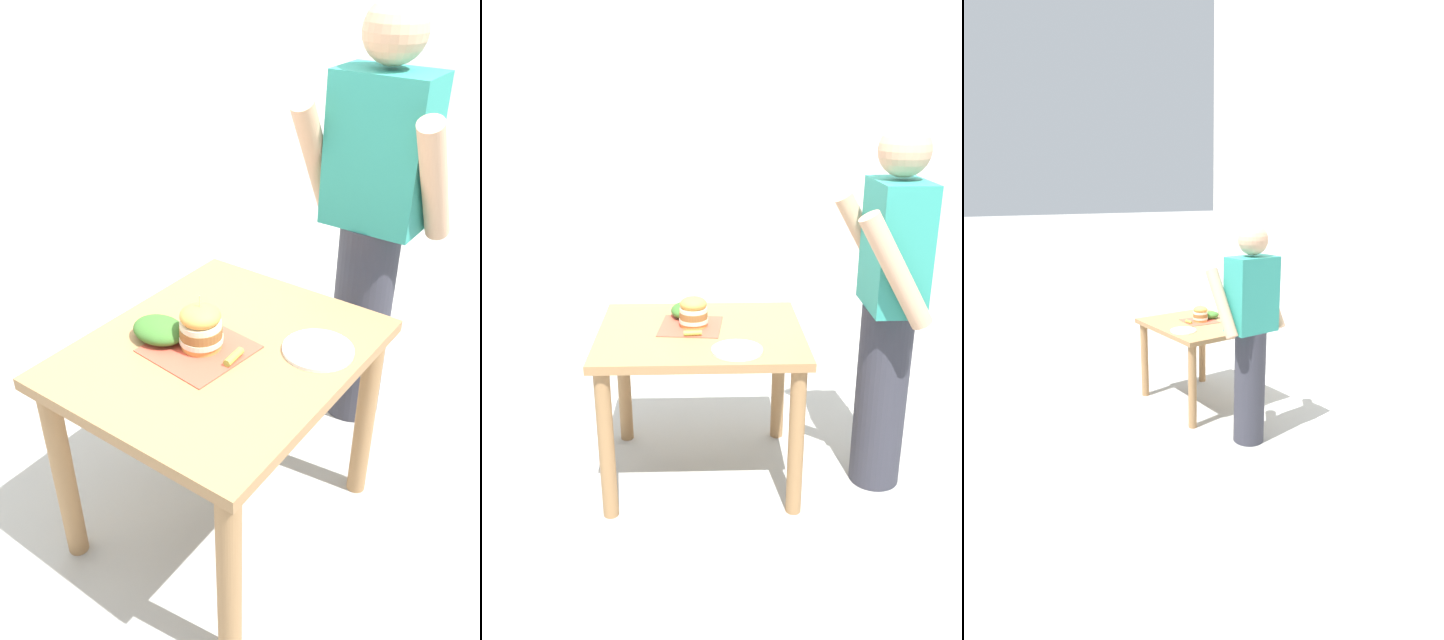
{
  "view_description": "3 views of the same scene",
  "coord_description": "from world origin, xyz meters",
  "views": [
    {
      "loc": [
        0.97,
        -1.25,
        1.86
      ],
      "look_at": [
        0.0,
        0.1,
        0.81
      ],
      "focal_mm": 35.0,
      "sensor_mm": 36.0,
      "label": 1
    },
    {
      "loc": [
        2.7,
        0.01,
        1.81
      ],
      "look_at": [
        0.0,
        0.1,
        0.81
      ],
      "focal_mm": 35.0,
      "sensor_mm": 36.0,
      "label": 2
    },
    {
      "loc": [
        2.43,
        3.62,
        1.91
      ],
      "look_at": [
        0.0,
        0.1,
        0.81
      ],
      "focal_mm": 28.0,
      "sensor_mm": 36.0,
      "label": 3
    }
  ],
  "objects": [
    {
      "name": "ground_plane",
      "position": [
        0.0,
        0.0,
        0.0
      ],
      "size": [
        80.0,
        80.0,
        0.0
      ],
      "primitive_type": "plane",
      "color": "#9E9E99"
    },
    {
      "name": "patio_table",
      "position": [
        0.0,
        0.0,
        0.62
      ],
      "size": [
        0.79,
        0.95,
        0.76
      ],
      "color": "#9E7247",
      "rests_on": "ground"
    },
    {
      "name": "serving_paper",
      "position": [
        -0.05,
        -0.05,
        0.77
      ],
      "size": [
        0.31,
        0.31,
        0.0
      ],
      "primitive_type": "cube",
      "rotation": [
        0.0,
        0.0,
        -0.11
      ],
      "color": "#D64C38",
      "rests_on": "patio_table"
    },
    {
      "name": "sandwich",
      "position": [
        -0.05,
        -0.03,
        0.84
      ],
      "size": [
        0.14,
        0.14,
        0.18
      ],
      "color": "gold",
      "rests_on": "serving_paper"
    },
    {
      "name": "pickle_spear",
      "position": [
        0.07,
        -0.04,
        0.78
      ],
      "size": [
        0.03,
        0.08,
        0.02
      ],
      "primitive_type": "cylinder",
      "rotation": [
        0.0,
        1.57,
        1.64
      ],
      "color": "#8EA83D",
      "rests_on": "serving_paper"
    },
    {
      "name": "side_plate_with_forks",
      "position": [
        0.25,
        0.16,
        0.77
      ],
      "size": [
        0.22,
        0.22,
        0.02
      ],
      "color": "white",
      "rests_on": "patio_table"
    },
    {
      "name": "side_salad",
      "position": [
        -0.19,
        -0.07,
        0.8
      ],
      "size": [
        0.18,
        0.14,
        0.07
      ],
      "primitive_type": "ellipsoid",
      "color": "#386B28",
      "rests_on": "patio_table"
    },
    {
      "name": "diner_across_table",
      "position": [
        0.09,
        0.84,
        0.88
      ],
      "size": [
        0.55,
        0.35,
        1.69
      ],
      "color": "#33333D",
      "rests_on": "ground"
    }
  ]
}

